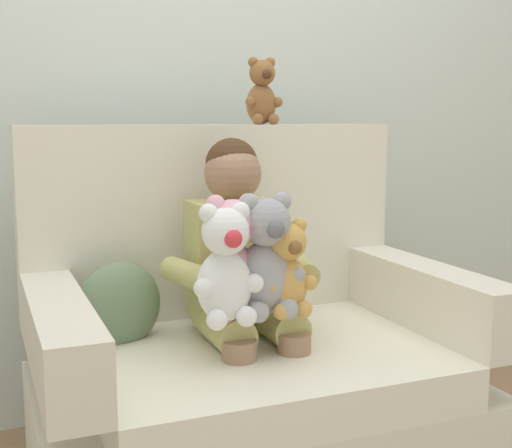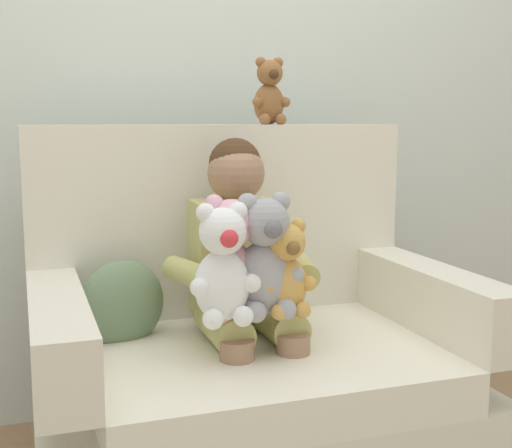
% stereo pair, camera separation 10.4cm
% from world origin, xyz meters
% --- Properties ---
extents(back_wall, '(6.00, 0.10, 2.60)m').
position_xyz_m(back_wall, '(0.00, 0.74, 1.30)').
color(back_wall, silver).
rests_on(back_wall, ground).
extents(armchair, '(1.23, 0.86, 1.07)m').
position_xyz_m(armchair, '(0.00, 0.05, 0.33)').
color(armchair, silver).
rests_on(armchair, ground).
extents(seated_child, '(0.45, 0.39, 0.82)m').
position_xyz_m(seated_child, '(-0.02, 0.06, 0.66)').
color(seated_child, tan).
rests_on(seated_child, armchair).
extents(plush_honey, '(0.16, 0.13, 0.26)m').
position_xyz_m(plush_honey, '(0.04, -0.13, 0.68)').
color(plush_honey, gold).
rests_on(plush_honey, armchair).
extents(plush_pink, '(0.20, 0.16, 0.33)m').
position_xyz_m(plush_pink, '(-0.10, -0.09, 0.71)').
color(plush_pink, '#EAA8BC').
rests_on(plush_pink, armchair).
extents(plush_grey, '(0.20, 0.16, 0.33)m').
position_xyz_m(plush_grey, '(-0.01, -0.11, 0.71)').
color(plush_grey, '#9E9EA3').
rests_on(plush_grey, armchair).
extents(plush_white, '(0.19, 0.15, 0.32)m').
position_xyz_m(plush_white, '(-0.14, -0.14, 0.71)').
color(plush_white, white).
rests_on(plush_white, armchair).
extents(plush_brown_on_backrest, '(0.13, 0.11, 0.22)m').
position_xyz_m(plush_brown_on_backrest, '(0.17, 0.36, 1.17)').
color(plush_brown_on_backrest, brown).
rests_on(plush_brown_on_backrest, armchair).
extents(throw_pillow, '(0.28, 0.18, 0.26)m').
position_xyz_m(throw_pillow, '(-0.36, 0.16, 0.55)').
color(throw_pillow, slate).
rests_on(throw_pillow, armchair).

